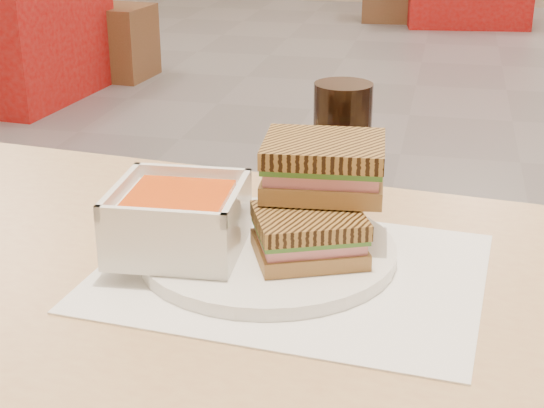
% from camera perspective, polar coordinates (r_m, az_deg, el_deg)
% --- Properties ---
extents(main_table, '(1.27, 0.82, 0.75)m').
position_cam_1_polar(main_table, '(0.84, -2.20, -13.75)').
color(main_table, tan).
rests_on(main_table, ground).
extents(tray_liner, '(0.41, 0.33, 0.00)m').
position_cam_1_polar(tray_liner, '(0.84, 1.34, -4.74)').
color(tray_liner, white).
rests_on(tray_liner, main_table).
extents(plate, '(0.27, 0.27, 0.01)m').
position_cam_1_polar(plate, '(0.86, -0.31, -3.31)').
color(plate, white).
rests_on(plate, tray_liner).
extents(soup_bowl, '(0.14, 0.14, 0.07)m').
position_cam_1_polar(soup_bowl, '(0.84, -6.58, -1.22)').
color(soup_bowl, white).
rests_on(soup_bowl, plate).
extents(panini_lower, '(0.13, 0.12, 0.05)m').
position_cam_1_polar(panini_lower, '(0.82, 2.62, -2.17)').
color(panini_lower, '#9F6F41').
rests_on(panini_lower, plate).
extents(panini_upper, '(0.13, 0.11, 0.06)m').
position_cam_1_polar(panini_upper, '(0.86, 3.65, 2.71)').
color(panini_upper, '#9F6F41').
rests_on(panini_upper, panini_lower).
extents(cola_glass, '(0.07, 0.07, 0.15)m').
position_cam_1_polar(cola_glass, '(0.99, 4.92, 4.21)').
color(cola_glass, black).
rests_on(cola_glass, main_table).
extents(bg_chair_0r, '(0.40, 0.40, 0.42)m').
position_cam_1_polar(bg_chair_0r, '(4.92, -10.79, 11.12)').
color(bg_chair_0r, brown).
rests_on(bg_chair_0r, ground).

